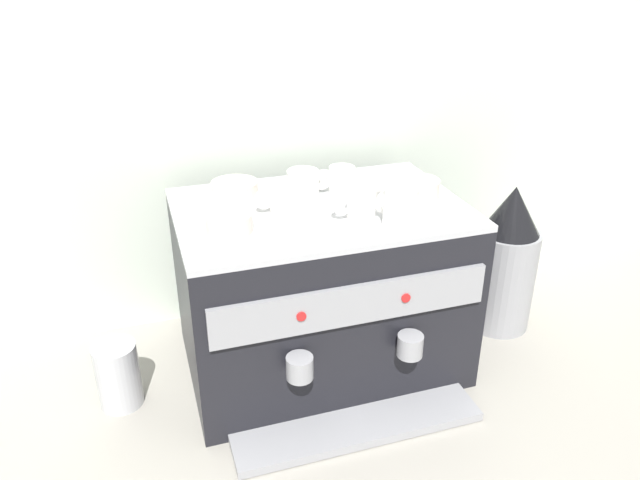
{
  "coord_description": "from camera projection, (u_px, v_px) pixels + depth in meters",
  "views": [
    {
      "loc": [
        -0.39,
        -1.21,
        0.96
      ],
      "look_at": [
        0.0,
        0.0,
        0.34
      ],
      "focal_mm": 34.22,
      "sensor_mm": 36.0,
      "label": 1
    }
  ],
  "objects": [
    {
      "name": "ground_plane",
      "position": [
        320.0,
        359.0,
        1.56
      ],
      "size": [
        4.0,
        4.0,
        0.0
      ],
      "primitive_type": "plane",
      "color": "#9E998E"
    },
    {
      "name": "tiled_backsplash_wall",
      "position": [
        283.0,
        124.0,
        1.6
      ],
      "size": [
        2.8,
        0.03,
        1.06
      ],
      "primitive_type": "cube",
      "color": "silver",
      "rests_on": "ground_plane"
    },
    {
      "name": "espresso_machine",
      "position": [
        321.0,
        289.0,
        1.46
      ],
      "size": [
        0.65,
        0.54,
        0.42
      ],
      "color": "black",
      "rests_on": "ground_plane"
    },
    {
      "name": "ceramic_cup_0",
      "position": [
        340.0,
        179.0,
        1.44
      ],
      "size": [
        0.09,
        0.06,
        0.06
      ],
      "color": "white",
      "rests_on": "espresso_machine"
    },
    {
      "name": "ceramic_cup_1",
      "position": [
        360.0,
        201.0,
        1.3
      ],
      "size": [
        0.1,
        0.06,
        0.07
      ],
      "color": "white",
      "rests_on": "espresso_machine"
    },
    {
      "name": "ceramic_cup_2",
      "position": [
        399.0,
        207.0,
        1.26
      ],
      "size": [
        0.07,
        0.11,
        0.08
      ],
      "color": "white",
      "rests_on": "espresso_machine"
    },
    {
      "name": "ceramic_cup_3",
      "position": [
        305.0,
        183.0,
        1.42
      ],
      "size": [
        0.11,
        0.07,
        0.06
      ],
      "color": "white",
      "rests_on": "espresso_machine"
    },
    {
      "name": "ceramic_cup_4",
      "position": [
        282.0,
        196.0,
        1.34
      ],
      "size": [
        0.1,
        0.07,
        0.06
      ],
      "color": "white",
      "rests_on": "espresso_machine"
    },
    {
      "name": "ceramic_bowl_0",
      "position": [
        235.0,
        190.0,
        1.41
      ],
      "size": [
        0.11,
        0.11,
        0.04
      ],
      "color": "beige",
      "rests_on": "espresso_machine"
    },
    {
      "name": "ceramic_bowl_1",
      "position": [
        418.0,
        189.0,
        1.42
      ],
      "size": [
        0.1,
        0.1,
        0.04
      ],
      "color": "beige",
      "rests_on": "espresso_machine"
    },
    {
      "name": "ceramic_bowl_2",
      "position": [
        229.0,
        223.0,
        1.25
      ],
      "size": [
        0.1,
        0.1,
        0.04
      ],
      "color": "beige",
      "rests_on": "espresso_machine"
    },
    {
      "name": "coffee_grinder",
      "position": [
        505.0,
        261.0,
        1.62
      ],
      "size": [
        0.17,
        0.17,
        0.41
      ],
      "color": "#939399",
      "rests_on": "ground_plane"
    },
    {
      "name": "milk_pitcher",
      "position": [
        118.0,
        375.0,
        1.38
      ],
      "size": [
        0.1,
        0.1,
        0.16
      ],
      "primitive_type": "cylinder",
      "color": "#B7B7BC",
      "rests_on": "ground_plane"
    }
  ]
}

